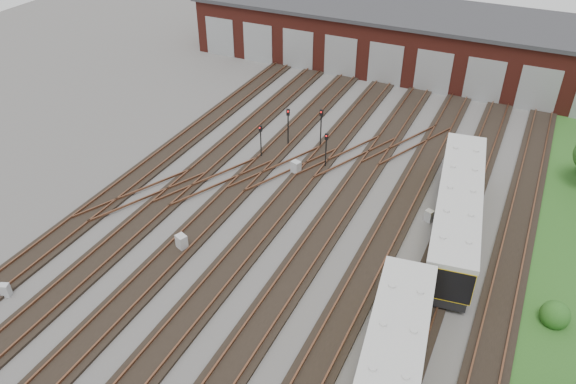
% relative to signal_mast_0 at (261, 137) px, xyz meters
% --- Properties ---
extents(ground, '(120.00, 120.00, 0.00)m').
position_rel_signal_mast_0_xyz_m(ground, '(6.60, -14.93, -1.92)').
color(ground, '#464341').
rests_on(ground, ground).
extents(track_network, '(30.40, 70.00, 0.33)m').
position_rel_signal_mast_0_xyz_m(track_network, '(6.44, -14.34, -1.82)').
color(track_network, black).
rests_on(track_network, ground).
extents(maintenance_shed, '(51.00, 12.50, 6.35)m').
position_rel_signal_mast_0_xyz_m(maintenance_shed, '(6.59, 25.05, 1.28)').
color(maintenance_shed, '#581E16').
rests_on(maintenance_shed, ground).
extents(signal_mast_0, '(0.27, 0.25, 2.99)m').
position_rel_signal_mast_0_xyz_m(signal_mast_0, '(0.00, 0.00, 0.00)').
color(signal_mast_0, black).
rests_on(signal_mast_0, ground).
extents(signal_mast_1, '(0.28, 0.26, 3.48)m').
position_rel_signal_mast_0_xyz_m(signal_mast_1, '(3.72, 3.87, 0.30)').
color(signal_mast_1, black).
rests_on(signal_mast_1, ground).
extents(signal_mast_2, '(0.33, 0.32, 3.45)m').
position_rel_signal_mast_0_xyz_m(signal_mast_2, '(1.13, 2.85, 0.30)').
color(signal_mast_2, black).
rests_on(signal_mast_2, ground).
extents(signal_mast_3, '(0.29, 0.27, 3.12)m').
position_rel_signal_mast_0_xyz_m(signal_mast_3, '(5.44, 0.83, 0.09)').
color(signal_mast_3, black).
rests_on(signal_mast_3, ground).
extents(relay_cabinet_0, '(0.65, 0.60, 0.87)m').
position_rel_signal_mast_0_xyz_m(relay_cabinet_0, '(-6.23, -20.87, -1.49)').
color(relay_cabinet_0, '#A9ABAF').
rests_on(relay_cabinet_0, ground).
extents(relay_cabinet_1, '(0.82, 0.75, 1.13)m').
position_rel_signal_mast_0_xyz_m(relay_cabinet_1, '(3.68, -1.05, -1.36)').
color(relay_cabinet_1, '#A9ABAF').
rests_on(relay_cabinet_1, ground).
extents(relay_cabinet_2, '(0.84, 0.78, 1.13)m').
position_rel_signal_mast_0_xyz_m(relay_cabinet_2, '(0.81, -12.75, -1.36)').
color(relay_cabinet_2, '#A9ABAF').
rests_on(relay_cabinet_2, ground).
extents(relay_cabinet_3, '(0.66, 0.61, 0.89)m').
position_rel_signal_mast_0_xyz_m(relay_cabinet_3, '(14.76, -2.67, -1.48)').
color(relay_cabinet_3, '#A9ABAF').
rests_on(relay_cabinet_3, ground).
extents(relay_cabinet_4, '(0.53, 0.45, 0.86)m').
position_rel_signal_mast_0_xyz_m(relay_cabinet_4, '(15.45, 3.72, -1.49)').
color(relay_cabinet_4, '#A9ABAF').
rests_on(relay_cabinet_4, ground).
extents(bush_0, '(1.66, 1.66, 1.66)m').
position_rel_signal_mast_0_xyz_m(bush_0, '(23.46, -9.07, -1.09)').
color(bush_0, '#1C4A15').
rests_on(bush_0, ground).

